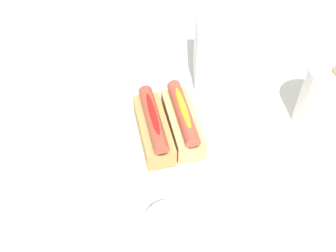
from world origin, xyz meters
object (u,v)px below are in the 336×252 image
object	(u,v)px
water_glass	(168,238)
napkin_box	(206,50)
serving_bowl	(168,139)
hotdog_back	(182,120)
paper_towel_roll	(329,99)
hotdog_front	(153,126)

from	to	relation	value
water_glass	napkin_box	size ratio (longest dim) A/B	0.60
serving_bowl	hotdog_back	distance (m)	0.05
water_glass	paper_towel_roll	bearing A→B (deg)	126.13
water_glass	paper_towel_roll	distance (m)	0.41
hotdog_back	paper_towel_roll	xyz separation A→B (m)	(-0.03, 0.29, 0.00)
hotdog_front	hotdog_back	xyz separation A→B (m)	(-0.01, 0.05, 0.00)
hotdog_front	water_glass	bearing A→B (deg)	2.33
paper_towel_roll	napkin_box	bearing A→B (deg)	-127.52
napkin_box	hotdog_front	bearing A→B (deg)	-26.15
hotdog_back	hotdog_front	bearing A→B (deg)	-78.98
serving_bowl	water_glass	xyz separation A→B (m)	(0.21, -0.02, 0.02)
hotdog_front	water_glass	size ratio (longest dim) A/B	1.73
hotdog_back	napkin_box	xyz separation A→B (m)	(-0.19, 0.07, 0.01)
hotdog_back	water_glass	size ratio (longest dim) A/B	1.72
serving_bowl	hotdog_back	size ratio (longest dim) A/B	1.77
water_glass	napkin_box	distance (m)	0.43
paper_towel_roll	hotdog_back	bearing A→B (deg)	-84.13
hotdog_back	napkin_box	size ratio (longest dim) A/B	1.03
hotdog_front	serving_bowl	bearing A→B (deg)	101.02
hotdog_back	paper_towel_roll	bearing A→B (deg)	95.87
water_glass	napkin_box	xyz separation A→B (m)	(-0.41, 0.12, 0.03)
hotdog_back	water_glass	world-z (taller)	hotdog_back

